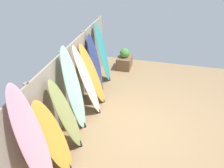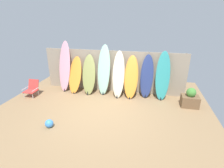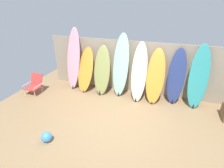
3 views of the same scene
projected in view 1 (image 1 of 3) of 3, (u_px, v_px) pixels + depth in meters
ground at (146, 129)px, 6.04m from camera, size 7.68×7.68×0.00m
fence_back at (66, 86)px, 6.01m from camera, size 6.08×0.11×1.80m
surfboard_pink_0 at (33, 142)px, 4.13m from camera, size 0.60×0.58×2.16m
surfboard_orange_1 at (53, 137)px, 4.69m from camera, size 0.62×0.69×1.53m
surfboard_olive_2 at (66, 115)px, 5.18m from camera, size 0.62×0.69×1.64m
surfboard_seafoam_3 at (74, 90)px, 5.62m from camera, size 0.58×0.52×2.08m
surfboard_cream_4 at (87, 81)px, 6.18m from camera, size 0.53×0.71×1.85m
surfboard_orange_5 at (93, 74)px, 6.66m from camera, size 0.56×0.70×1.68m
surfboard_navy_6 at (96, 64)px, 7.18m from camera, size 0.54×0.46×1.74m
surfboard_teal_7 at (103, 53)px, 7.64m from camera, size 0.54×0.48×1.90m
planter_box at (124, 60)px, 8.71m from camera, size 0.61×0.48×0.73m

